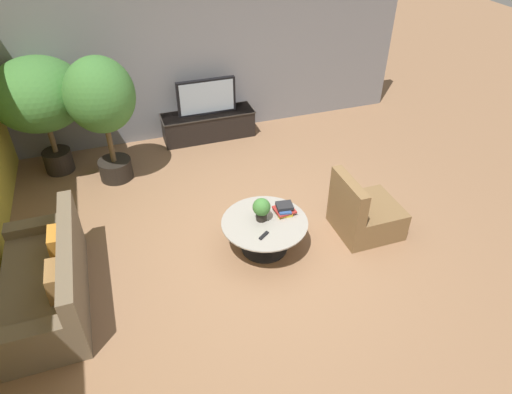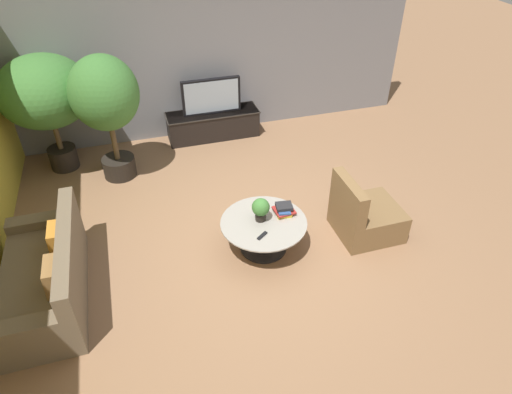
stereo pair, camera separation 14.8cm
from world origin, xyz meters
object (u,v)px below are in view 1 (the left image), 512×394
(media_console, at_px, (208,125))
(potted_plant_tabletop, at_px, (261,208))
(coffee_table, at_px, (265,230))
(potted_palm_corner, at_px, (101,101))
(television, at_px, (206,97))
(couch_by_wall, at_px, (49,283))
(potted_palm_tall, at_px, (39,97))
(armchair_wicker, at_px, (364,214))

(media_console, height_order, potted_plant_tabletop, potted_plant_tabletop)
(coffee_table, relative_size, potted_palm_corner, 0.56)
(television, relative_size, potted_palm_corner, 0.52)
(television, relative_size, couch_by_wall, 0.55)
(coffee_table, xyz_separation_m, couch_by_wall, (-2.55, -0.06, -0.02))
(coffee_table, bearing_deg, potted_palm_corner, 125.89)
(media_console, bearing_deg, potted_palm_corner, -154.57)
(couch_by_wall, relative_size, potted_palm_corner, 0.95)
(potted_palm_tall, bearing_deg, media_console, 6.70)
(media_console, relative_size, potted_palm_tall, 0.88)
(media_console, distance_m, couch_by_wall, 4.08)
(armchair_wicker, distance_m, potted_plant_tabletop, 1.43)
(potted_palm_corner, relative_size, potted_plant_tabletop, 6.29)
(media_console, distance_m, potted_palm_corner, 2.15)
(potted_plant_tabletop, bearing_deg, coffee_table, -66.66)
(media_console, bearing_deg, armchair_wicker, -67.38)
(television, distance_m, potted_palm_tall, 2.60)
(television, relative_size, potted_plant_tabletop, 3.30)
(television, xyz_separation_m, armchair_wicker, (1.32, -3.17, -0.51))
(media_console, bearing_deg, coffee_table, -90.72)
(couch_by_wall, bearing_deg, coffee_table, 91.40)
(potted_plant_tabletop, bearing_deg, potted_palm_tall, 132.12)
(television, distance_m, potted_plant_tabletop, 3.04)
(potted_palm_tall, relative_size, potted_palm_corner, 0.95)
(couch_by_wall, bearing_deg, potted_palm_tall, 178.88)
(armchair_wicker, relative_size, potted_palm_corner, 0.44)
(coffee_table, bearing_deg, potted_plant_tabletop, 113.34)
(television, xyz_separation_m, coffee_table, (-0.04, -3.09, -0.47))
(media_console, relative_size, armchair_wicker, 1.89)
(potted_plant_tabletop, bearing_deg, potted_palm_corner, 126.16)
(potted_palm_corner, bearing_deg, potted_plant_tabletop, -53.84)
(potted_palm_tall, relative_size, potted_plant_tabletop, 5.98)
(media_console, xyz_separation_m, potted_plant_tabletop, (-0.06, -3.03, 0.36))
(armchair_wicker, height_order, potted_palm_corner, potted_palm_corner)
(media_console, bearing_deg, potted_palm_tall, -173.30)
(potted_palm_corner, bearing_deg, coffee_table, -54.11)
(coffee_table, relative_size, potted_palm_tall, 0.59)
(media_console, bearing_deg, television, -90.00)
(armchair_wicker, bearing_deg, television, 22.63)
(coffee_table, distance_m, potted_palm_tall, 3.87)
(television, xyz_separation_m, potted_palm_tall, (-2.54, -0.30, 0.49))
(potted_palm_tall, distance_m, potted_plant_tabletop, 3.75)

